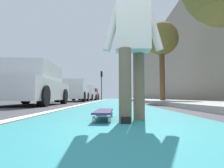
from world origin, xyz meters
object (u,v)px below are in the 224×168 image
at_px(parked_car_end, 91,94).
at_px(traffic_light, 102,80).
at_px(parked_car_far, 85,93).
at_px(parked_car_mid, 74,91).
at_px(skateboard, 104,112).
at_px(street_tree_mid, 162,40).
at_px(skater_person, 133,41).
at_px(parked_car_near, 33,86).

bearing_deg(parked_car_end, traffic_light, -46.57).
bearing_deg(parked_car_far, traffic_light, -8.43).
bearing_deg(parked_car_mid, traffic_light, -4.83).
bearing_deg(skateboard, street_tree_mid, -19.26).
bearing_deg(traffic_light, parked_car_mid, 175.17).
relative_size(skater_person, traffic_light, 0.41).
xyz_separation_m(skateboard, parked_car_mid, (10.84, 2.66, 0.63)).
xyz_separation_m(skater_person, traffic_light, (24.42, 1.88, 1.87)).
bearing_deg(skater_person, street_tree_mid, -16.92).
height_order(skateboard, parked_car_end, parked_car_end).
distance_m(skateboard, skater_person, 0.92).
bearing_deg(traffic_light, parked_car_near, 176.33).
relative_size(parked_car_far, traffic_light, 1.07).
xyz_separation_m(parked_car_near, parked_car_far, (12.02, -0.11, -0.00)).
height_order(parked_car_mid, parked_car_end, same).
relative_size(parked_car_mid, parked_car_far, 0.96).
distance_m(parked_car_near, parked_car_far, 12.02).
height_order(parked_car_mid, parked_car_far, parked_car_mid).
distance_m(parked_car_near, traffic_light, 19.97).
relative_size(parked_car_near, parked_car_mid, 0.99).
bearing_deg(parked_car_far, parked_car_mid, -179.76).
bearing_deg(parked_car_mid, skater_person, -164.69).
xyz_separation_m(parked_car_end, street_tree_mid, (-14.38, -5.87, 2.99)).
height_order(parked_car_far, traffic_light, traffic_light).
bearing_deg(parked_car_end, skateboard, -172.93).
relative_size(parked_car_near, parked_car_far, 0.95).
distance_m(skater_person, street_tree_mid, 9.59).
bearing_deg(skater_person, parked_car_near, 34.39).
bearing_deg(parked_car_far, street_tree_mid, -143.95).
bearing_deg(skater_person, skateboard, 66.68).
distance_m(parked_car_end, traffic_light, 2.77).
distance_m(skateboard, traffic_light, 24.47).
xyz_separation_m(parked_car_near, parked_car_mid, (6.40, -0.14, 0.01)).
relative_size(parked_car_far, parked_car_end, 1.05).
height_order(parked_car_end, street_tree_mid, street_tree_mid).
xyz_separation_m(skateboard, parked_car_near, (4.45, 2.80, 0.62)).
bearing_deg(parked_car_end, skater_person, -172.13).
relative_size(parked_car_near, parked_car_end, 1.00).
height_order(skateboard, street_tree_mid, street_tree_mid).
xyz_separation_m(skateboard, parked_car_far, (16.47, 2.69, 0.61)).
height_order(parked_car_near, street_tree_mid, street_tree_mid).
bearing_deg(parked_car_far, parked_car_end, 1.47).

